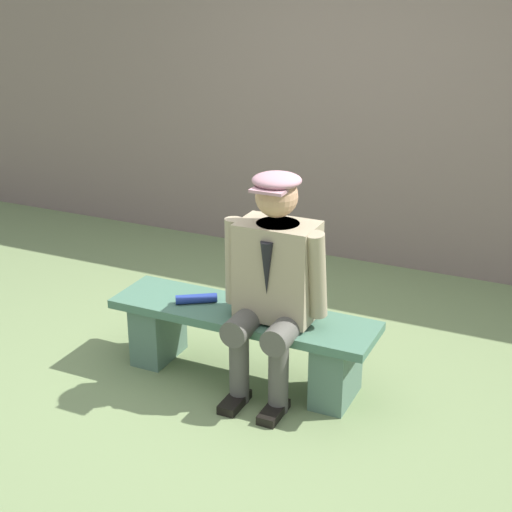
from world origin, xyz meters
TOP-DOWN VIEW (x-y plane):
  - ground_plane at (0.00, 0.00)m, footprint 30.00×30.00m
  - bench at (0.00, 0.00)m, footprint 1.56×0.42m
  - seated_man at (-0.21, 0.05)m, footprint 0.60×0.56m
  - rolled_magazine at (0.29, 0.02)m, footprint 0.23×0.18m
  - stadium_wall at (0.00, -2.18)m, footprint 12.00×0.24m

SIDE VIEW (x-z plane):
  - ground_plane at x=0.00m, z-range 0.00..0.00m
  - bench at x=0.00m, z-range 0.06..0.49m
  - rolled_magazine at x=0.29m, z-range 0.43..0.48m
  - seated_man at x=-0.21m, z-range 0.06..1.33m
  - stadium_wall at x=0.00m, z-range 0.00..2.07m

